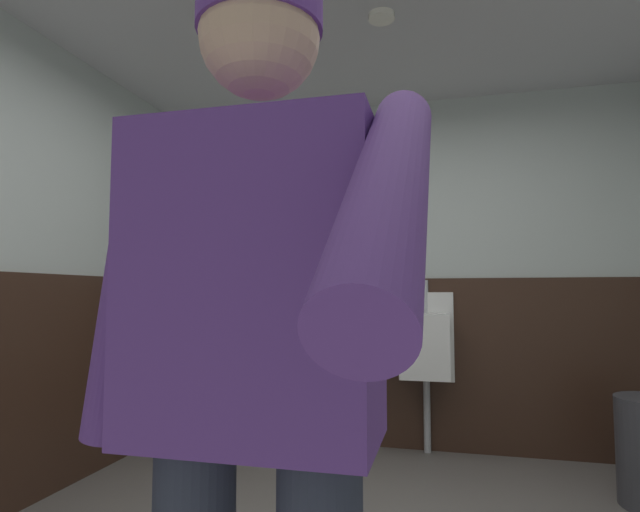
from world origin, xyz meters
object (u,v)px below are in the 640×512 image
object	(u,v)px
urinal_left	(324,342)
soap_dispenser	(387,255)
person	(254,378)
urinal_middle	(425,345)

from	to	relation	value
urinal_left	soap_dispenser	bearing A→B (deg)	14.24
urinal_left	person	size ratio (longest dim) A/B	0.73
urinal_middle	person	distance (m)	2.90
urinal_middle	person	world-z (taller)	person
urinal_middle	person	bearing A→B (deg)	-93.44
urinal_left	person	distance (m)	2.95
urinal_middle	soap_dispenser	world-z (taller)	soap_dispenser
urinal_left	urinal_middle	xyz separation A→B (m)	(0.75, 0.00, 0.00)
person	urinal_middle	bearing A→B (deg)	86.56
urinal_left	person	world-z (taller)	person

